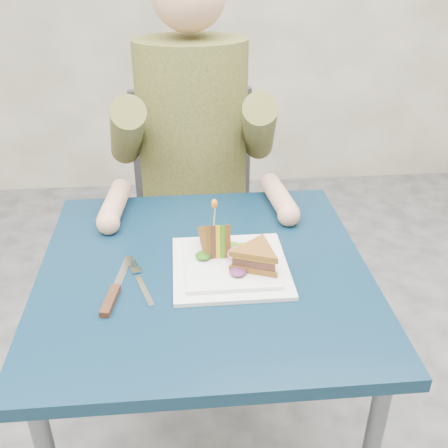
{
  "coord_description": "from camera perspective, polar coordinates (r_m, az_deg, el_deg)",
  "views": [
    {
      "loc": [
        -0.04,
        -0.99,
        1.41
      ],
      "look_at": [
        0.05,
        0.04,
        0.82
      ],
      "focal_mm": 42.0,
      "sensor_mm": 36.0,
      "label": 1
    }
  ],
  "objects": [
    {
      "name": "diner",
      "position": [
        1.63,
        -3.46,
        11.91
      ],
      "size": [
        0.54,
        0.59,
        0.74
      ],
      "color": "#4B4C22",
      "rests_on": "chair"
    },
    {
      "name": "plate",
      "position": [
        1.19,
        0.69,
        -4.54
      ],
      "size": [
        0.26,
        0.26,
        0.02
      ],
      "color": "white",
      "rests_on": "table"
    },
    {
      "name": "sandwich_flat",
      "position": [
        1.16,
        3.54,
        -3.62
      ],
      "size": [
        0.16,
        0.16,
        0.05
      ],
      "color": "brown",
      "rests_on": "plate"
    },
    {
      "name": "fork",
      "position": [
        1.17,
        -9.0,
        -6.34
      ],
      "size": [
        0.07,
        0.18,
        0.01
      ],
      "color": "silver",
      "rests_on": "table"
    },
    {
      "name": "toothpick",
      "position": [
        1.17,
        -1.03,
        1.02
      ],
      "size": [
        0.01,
        0.01,
        0.06
      ],
      "primitive_type": "cylinder",
      "rotation": [
        0.14,
        0.07,
        0.0
      ],
      "color": "tan",
      "rests_on": "sandwich_upright"
    },
    {
      "name": "table",
      "position": [
        1.25,
        -2.13,
        -7.79
      ],
      "size": [
        0.75,
        0.75,
        0.73
      ],
      "color": "#081E30",
      "rests_on": "ground"
    },
    {
      "name": "lettuce_spill",
      "position": [
        1.19,
        0.89,
        -3.42
      ],
      "size": [
        0.15,
        0.13,
        0.02
      ],
      "primitive_type": null,
      "color": "#337A14",
      "rests_on": "plate"
    },
    {
      "name": "chair",
      "position": [
        1.88,
        -3.24,
        2.05
      ],
      "size": [
        0.42,
        0.4,
        0.93
      ],
      "color": "#47474C",
      "rests_on": "ground"
    },
    {
      "name": "onion_ring",
      "position": [
        1.19,
        1.4,
        -3.33
      ],
      "size": [
        0.04,
        0.04,
        0.02
      ],
      "primitive_type": "torus",
      "rotation": [
        0.44,
        0.0,
        0.0
      ],
      "color": "#9E4C7A",
      "rests_on": "plate"
    },
    {
      "name": "sandwich_upright",
      "position": [
        1.21,
        -1.01,
        -1.65
      ],
      "size": [
        0.08,
        0.12,
        0.12
      ],
      "color": "brown",
      "rests_on": "plate"
    },
    {
      "name": "toothpick_frill",
      "position": [
        1.16,
        -1.05,
        2.23
      ],
      "size": [
        0.01,
        0.01,
        0.02
      ],
      "primitive_type": "ellipsoid",
      "color": "orange",
      "rests_on": "sandwich_upright"
    },
    {
      "name": "knife",
      "position": [
        1.14,
        -12.01,
        -7.57
      ],
      "size": [
        0.05,
        0.22,
        0.02
      ],
      "color": "silver",
      "rests_on": "table"
    }
  ]
}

